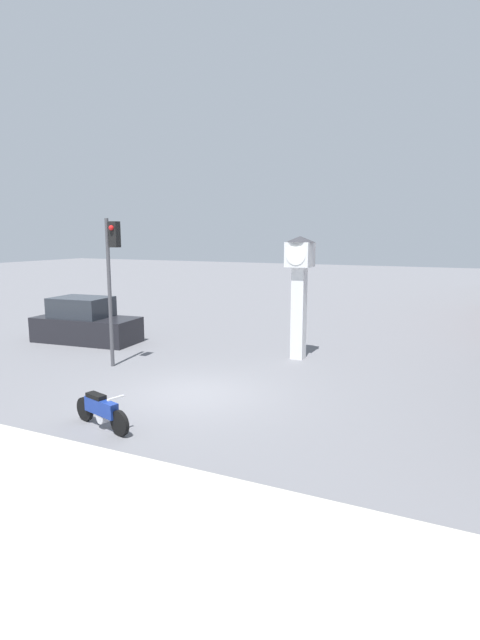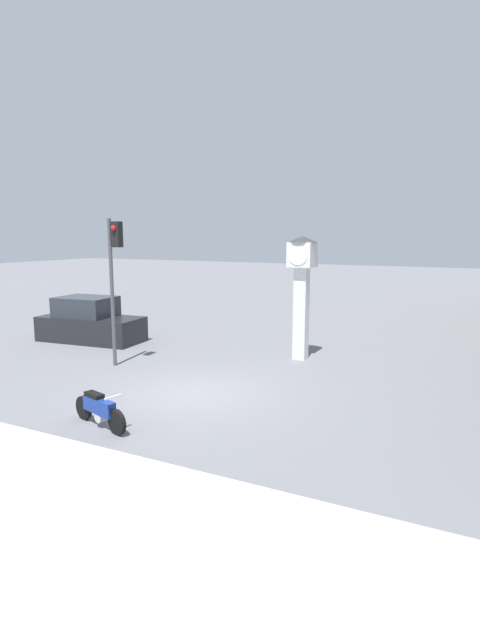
# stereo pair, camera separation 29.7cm
# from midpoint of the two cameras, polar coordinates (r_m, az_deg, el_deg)

# --- Properties ---
(ground_plane) EXTENTS (120.00, 120.00, 0.00)m
(ground_plane) POSITION_cam_midpoint_polar(r_m,az_deg,el_deg) (13.70, -5.86, -8.43)
(ground_plane) COLOR slate
(motorcycle) EXTENTS (1.86, 0.66, 0.84)m
(motorcycle) POSITION_cam_midpoint_polar(r_m,az_deg,el_deg) (11.70, -16.29, -9.89)
(motorcycle) COLOR black
(motorcycle) RESTS_ON ground_plane
(clock_tower) EXTENTS (1.00, 1.00, 4.21)m
(clock_tower) POSITION_cam_midpoint_polar(r_m,az_deg,el_deg) (17.07, 6.31, 4.74)
(clock_tower) COLOR white
(clock_tower) RESTS_ON ground_plane
(traffic_light) EXTENTS (0.50, 0.35, 4.76)m
(traffic_light) POSITION_cam_midpoint_polar(r_m,az_deg,el_deg) (16.40, -14.95, 5.88)
(traffic_light) COLOR #47474C
(traffic_light) RESTS_ON ground_plane
(parked_car) EXTENTS (4.35, 2.19, 1.80)m
(parked_car) POSITION_cam_midpoint_polar(r_m,az_deg,el_deg) (20.98, -17.65, -0.36)
(parked_car) COLOR black
(parked_car) RESTS_ON ground_plane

